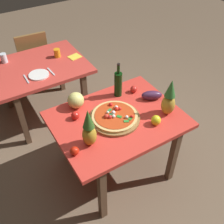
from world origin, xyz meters
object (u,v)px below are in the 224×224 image
Objects in this scene: melon at (76,100)px; napkin_folded at (75,57)px; tomato_near_board at (134,89)px; drinking_glass_water at (4,58)px; pizza_board at (115,118)px; background_table at (39,73)px; dining_chair at (33,57)px; knife_utensil at (51,72)px; tomato_by_bottle at (75,115)px; eggplant at (152,95)px; drinking_glass_juice at (57,53)px; pizza at (115,116)px; fork_utensil at (26,79)px; tomato_beside_pepper at (75,151)px; dinner_plate at (39,75)px; bell_pepper at (156,120)px; pineapple_right at (89,130)px; pineapple_left at (169,99)px; display_table at (117,125)px; wine_bottle at (118,84)px.

napkin_folded is (0.38, 0.85, -0.07)m from melon.
drinking_glass_water reaches higher than tomato_near_board.
drinking_glass_water is (-0.58, 1.50, 0.04)m from pizza_board.
background_table is 0.68m from dining_chair.
knife_utensil is (-0.20, 1.03, -0.01)m from pizza_board.
tomato_by_bottle is 1.09× the size of tomato_near_board.
drinking_glass_juice is at bearing 110.71° from eggplant.
dining_chair is 2.08× the size of pizza.
pizza is 1.13m from fork_utensil.
dining_chair reaches higher than eggplant.
pizza is 2.04× the size of eggplant.
tomato_beside_pepper is (-0.18, -0.37, -0.00)m from tomato_by_bottle.
eggplant is 1.11× the size of fork_utensil.
tomato_beside_pepper is at bearing -159.94° from pizza_board.
pizza reaches higher than fork_utensil.
tomato_beside_pepper reaches higher than dinner_plate.
bell_pepper is at bearing -85.60° from napkin_folded.
bell_pepper is 1.25× the size of tomato_by_bottle.
tomato_beside_pepper is at bearing -167.09° from pineapple_right.
drinking_glass_juice reaches higher than dinner_plate.
pineapple_left reaches higher than melon.
napkin_folded is (0.64, 1.36, -0.03)m from tomato_beside_pepper.
knife_utensil reaches higher than display_table.
dinner_plate is 0.14m from fork_utensil.
pineapple_left is at bearing -22.82° from display_table.
melon is at bearing 126.42° from display_table.
background_table is 1.26m from pizza.
pizza is 5.40× the size of tomato_by_bottle.
display_table is 12.16× the size of bell_pepper.
dining_chair reaches higher than napkin_folded.
pizza_board is 1.27× the size of wine_bottle.
fork_utensil is (0.10, -0.47, -0.05)m from drinking_glass_water.
pineapple_left is (0.45, -0.17, 0.15)m from pizza_board.
eggplant is (0.18, 0.30, 0.00)m from bell_pepper.
pizza_board is 1.13m from fork_utensil.
dinner_plate is at bearing 108.35° from pizza_board.
wine_bottle is at bearing 137.40° from eggplant.
wine_bottle is 0.91m from napkin_folded.
dining_chair reaches higher than pizza_board.
eggplant is at bearing -57.55° from background_table.
drinking_glass_water is 0.61m from knife_utensil.
dinner_plate is at bearing 100.15° from melon.
knife_utensil is (0.08, -0.20, 0.10)m from background_table.
eggplant reaches higher than tomato_near_board.
bell_pepper is at bearing -58.15° from fork_utensil.
drinking_glass_water reaches higher than pizza.
knife_utensil is at bearing -156.57° from napkin_folded.
dining_chair reaches higher than knife_utensil.
wine_bottle is 0.83m from tomato_beside_pepper.
display_table is at bearing -62.55° from fork_utensil.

